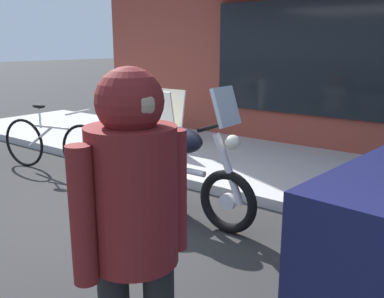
% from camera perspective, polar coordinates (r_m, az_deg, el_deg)
% --- Properties ---
extents(ground_plane, '(80.00, 80.00, 0.00)m').
position_cam_1_polar(ground_plane, '(4.64, -11.12, -8.65)').
color(ground_plane, '#282828').
extents(touring_motorcycle, '(2.16, 0.65, 1.39)m').
position_cam_1_polar(touring_motorcycle, '(4.51, -4.66, -1.05)').
color(touring_motorcycle, black).
rests_on(touring_motorcycle, ground_plane).
extents(parked_bicycle, '(1.75, 0.57, 0.95)m').
position_cam_1_polar(parked_bicycle, '(6.31, -18.21, 0.61)').
color(parked_bicycle, black).
rests_on(parked_bicycle, ground_plane).
extents(pedestrian_walking, '(0.45, 0.55, 1.67)m').
position_cam_1_polar(pedestrian_walking, '(1.84, -7.82, -8.74)').
color(pedestrian_walking, black).
rests_on(pedestrian_walking, ground_plane).
extents(sandwich_board_sign, '(0.55, 0.41, 0.92)m').
position_cam_1_polar(sandwich_board_sign, '(6.96, -3.59, 4.13)').
color(sandwich_board_sign, silver).
rests_on(sandwich_board_sign, sidewalk_curb).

